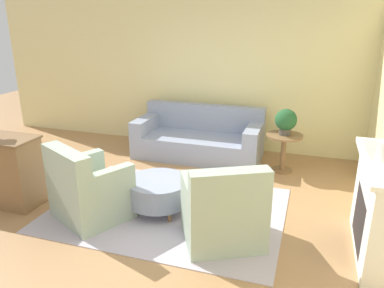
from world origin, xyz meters
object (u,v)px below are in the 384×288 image
Objects in this scene: side_table at (284,146)px; potted_plant_on_side_table at (286,121)px; ottoman_table at (158,191)px; couch at (199,139)px; armchair_right at (224,213)px; armchair_left at (87,191)px.

potted_plant_on_side_table is at bearing 90.00° from side_table.
potted_plant_on_side_table is (1.41, 1.84, 0.58)m from ottoman_table.
couch is 2.79m from armchair_right.
couch is 1.62m from potted_plant_on_side_table.
armchair_right is 1.33× the size of ottoman_table.
potted_plant_on_side_table reaches higher than couch.
potted_plant_on_side_table is (0.44, 2.31, 0.48)m from armchair_right.
armchair_left is 0.88m from ottoman_table.
armchair_left is at bearing -147.84° from ottoman_table.
armchair_left is at bearing -133.02° from potted_plant_on_side_table.
armchair_left is at bearing 180.00° from armchair_right.
side_table is 0.42m from potted_plant_on_side_table.
armchair_right is at bearing -25.60° from ottoman_table.
ottoman_table is (-0.98, 0.47, -0.09)m from armchair_right.
ottoman_table is 1.32× the size of side_table.
armchair_left is (-0.65, -2.57, 0.06)m from couch.
armchair_right is 2.40m from potted_plant_on_side_table.
potted_plant_on_side_table is (2.16, 2.31, 0.48)m from armchair_left.
armchair_right is 1.75× the size of side_table.
couch is 5.33× the size of potted_plant_on_side_table.
ottoman_table is at bearing 32.16° from armchair_left.
potted_plant_on_side_table is at bearing 79.31° from armchair_right.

